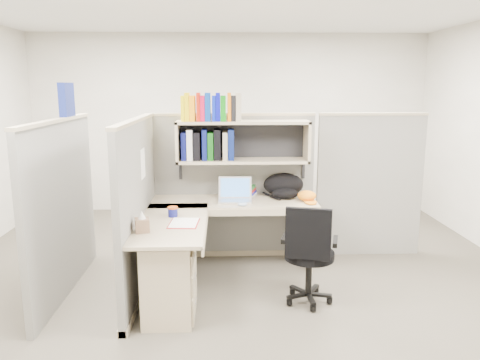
{
  "coord_description": "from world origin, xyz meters",
  "views": [
    {
      "loc": [
        -0.11,
        -4.23,
        1.92
      ],
      "look_at": [
        0.05,
        0.25,
        1.02
      ],
      "focal_mm": 35.0,
      "sensor_mm": 36.0,
      "label": 1
    }
  ],
  "objects_px": {
    "desk": "(190,256)",
    "laptop": "(235,190)",
    "backpack": "(284,186)",
    "task_chair": "(309,270)",
    "snack_canister": "(173,211)"
  },
  "relations": [
    {
      "from": "desk",
      "to": "backpack",
      "type": "xyz_separation_m",
      "value": [
        0.96,
        0.98,
        0.42
      ]
    },
    {
      "from": "desk",
      "to": "backpack",
      "type": "bearing_deg",
      "value": 45.65
    },
    {
      "from": "snack_canister",
      "to": "task_chair",
      "type": "distance_m",
      "value": 1.34
    },
    {
      "from": "backpack",
      "to": "task_chair",
      "type": "height_order",
      "value": "backpack"
    },
    {
      "from": "desk",
      "to": "backpack",
      "type": "distance_m",
      "value": 1.43
    },
    {
      "from": "desk",
      "to": "task_chair",
      "type": "height_order",
      "value": "task_chair"
    },
    {
      "from": "laptop",
      "to": "desk",
      "type": "bearing_deg",
      "value": -115.7
    },
    {
      "from": "snack_canister",
      "to": "task_chair",
      "type": "height_order",
      "value": "task_chair"
    },
    {
      "from": "snack_canister",
      "to": "backpack",
      "type": "bearing_deg",
      "value": 32.56
    },
    {
      "from": "desk",
      "to": "backpack",
      "type": "relative_size",
      "value": 3.98
    },
    {
      "from": "laptop",
      "to": "backpack",
      "type": "relative_size",
      "value": 0.8
    },
    {
      "from": "backpack",
      "to": "task_chair",
      "type": "relative_size",
      "value": 0.47
    },
    {
      "from": "desk",
      "to": "task_chair",
      "type": "distance_m",
      "value": 1.05
    },
    {
      "from": "desk",
      "to": "laptop",
      "type": "distance_m",
      "value": 1.01
    },
    {
      "from": "laptop",
      "to": "backpack",
      "type": "distance_m",
      "value": 0.56
    }
  ]
}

